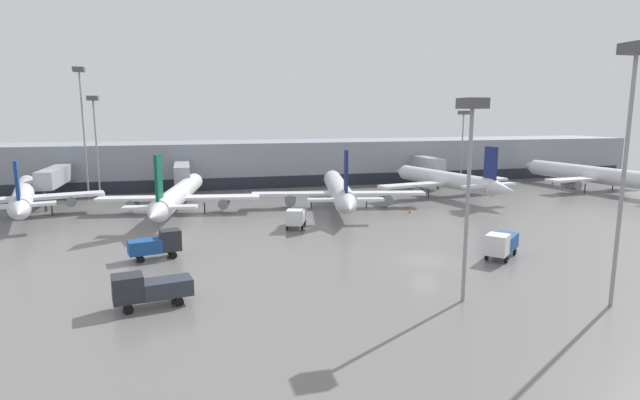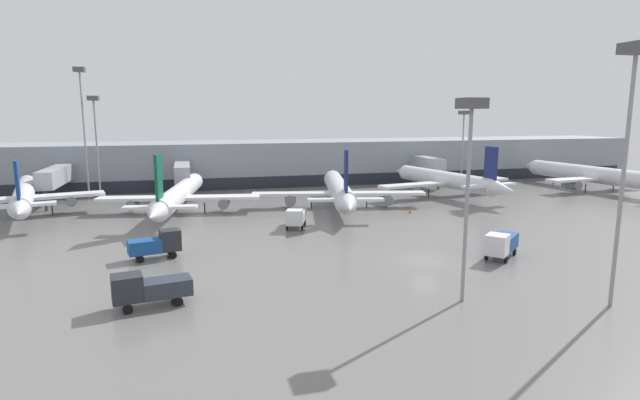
{
  "view_description": "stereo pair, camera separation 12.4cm",
  "coord_description": "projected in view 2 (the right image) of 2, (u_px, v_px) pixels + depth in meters",
  "views": [
    {
      "loc": [
        -23.02,
        -44.53,
        14.69
      ],
      "look_at": [
        -5.45,
        21.07,
        3.0
      ],
      "focal_mm": 28.0,
      "sensor_mm": 36.0,
      "label": 1
    },
    {
      "loc": [
        -22.9,
        -44.56,
        14.69
      ],
      "look_at": [
        -5.45,
        21.07,
        3.0
      ],
      "focal_mm": 28.0,
      "sensor_mm": 36.0,
      "label": 2
    }
  ],
  "objects": [
    {
      "name": "ground_plane",
      "position": [
        425.0,
        261.0,
        50.73
      ],
      "size": [
        320.0,
        320.0,
        0.0
      ],
      "primitive_type": "plane",
      "color": "slate"
    },
    {
      "name": "terminal_building",
      "position": [
        295.0,
        162.0,
        108.77
      ],
      "size": [
        160.0,
        31.59,
        9.0
      ],
      "color": "gray",
      "rests_on": "ground_plane"
    },
    {
      "name": "parked_jet_0",
      "position": [
        179.0,
        195.0,
        74.7
      ],
      "size": [
        24.11,
        35.43,
        9.83
      ],
      "rotation": [
        0.0,
        0.0,
        1.4
      ],
      "color": "white",
      "rests_on": "ground_plane"
    },
    {
      "name": "parked_jet_1",
      "position": [
        447.0,
        180.0,
        89.4
      ],
      "size": [
        27.3,
        31.59,
        9.63
      ],
      "rotation": [
        0.0,
        0.0,
        1.76
      ],
      "color": "silver",
      "rests_on": "ground_plane"
    },
    {
      "name": "parked_jet_2",
      "position": [
        597.0,
        175.0,
        95.76
      ],
      "size": [
        22.84,
        38.54,
        9.01
      ],
      "rotation": [
        0.0,
        0.0,
        1.67
      ],
      "color": "silver",
      "rests_on": "ground_plane"
    },
    {
      "name": "parked_jet_3",
      "position": [
        339.0,
        190.0,
        79.27
      ],
      "size": [
        27.47,
        33.9,
        9.97
      ],
      "rotation": [
        0.0,
        0.0,
        1.36
      ],
      "color": "silver",
      "rests_on": "ground_plane"
    },
    {
      "name": "parked_jet_4",
      "position": [
        24.0,
        195.0,
        71.58
      ],
      "size": [
        21.48,
        32.98,
        9.16
      ],
      "rotation": [
        0.0,
        0.0,
        1.81
      ],
      "color": "silver",
      "rests_on": "ground_plane"
    },
    {
      "name": "service_truck_0",
      "position": [
        149.0,
        288.0,
        38.43
      ],
      "size": [
        6.15,
        3.07,
        2.72
      ],
      "rotation": [
        0.0,
        0.0,
        3.32
      ],
      "color": "#2D333D",
      "rests_on": "ground_plane"
    },
    {
      "name": "service_truck_1",
      "position": [
        296.0,
        217.0,
        65.28
      ],
      "size": [
        3.65,
        5.56,
        2.63
      ],
      "rotation": [
        0.0,
        0.0,
        4.38
      ],
      "color": "silver",
      "rests_on": "ground_plane"
    },
    {
      "name": "service_truck_2",
      "position": [
        157.0,
        244.0,
        51.3
      ],
      "size": [
        5.45,
        3.02,
        2.87
      ],
      "rotation": [
        0.0,
        0.0,
        0.23
      ],
      "color": "#19478C",
      "rests_on": "ground_plane"
    },
    {
      "name": "service_truck_3",
      "position": [
        501.0,
        243.0,
        51.49
      ],
      "size": [
        5.62,
        5.26,
        2.77
      ],
      "rotation": [
        0.0,
        0.0,
        3.86
      ],
      "color": "#19478C",
      "rests_on": "ground_plane"
    },
    {
      "name": "traffic_cone_1",
      "position": [
        410.0,
        211.0,
        75.11
      ],
      "size": [
        0.49,
        0.49,
        0.7
      ],
      "color": "orange",
      "rests_on": "ground_plane"
    },
    {
      "name": "apron_light_mast_1",
      "position": [
        470.0,
        140.0,
        37.59
      ],
      "size": [
        1.8,
        1.8,
        15.9
      ],
      "color": "gray",
      "rests_on": "ground_plane"
    },
    {
      "name": "apron_light_mast_2",
      "position": [
        82.0,
        99.0,
        85.09
      ],
      "size": [
        1.8,
        1.8,
        22.57
      ],
      "color": "gray",
      "rests_on": "ground_plane"
    },
    {
      "name": "apron_light_mast_3",
      "position": [
        95.0,
        118.0,
        86.03
      ],
      "size": [
        1.8,
        1.8,
        17.82
      ],
      "color": "gray",
      "rests_on": "ground_plane"
    },
    {
      "name": "apron_light_mast_4",
      "position": [
        631.0,
        104.0,
        36.14
      ],
      "size": [
        1.8,
        1.8,
        19.75
      ],
      "color": "gray",
      "rests_on": "ground_plane"
    },
    {
      "name": "apron_light_mast_5",
      "position": [
        464.0,
        125.0,
        104.45
      ],
      "size": [
        1.8,
        1.8,
        15.45
      ],
      "color": "gray",
      "rests_on": "ground_plane"
    }
  ]
}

